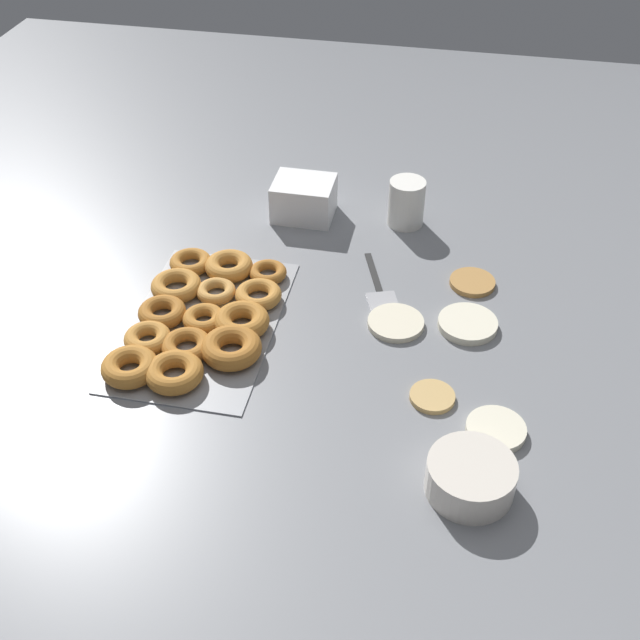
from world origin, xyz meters
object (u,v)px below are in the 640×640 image
(paper_cup, at_px, (406,203))
(donut_tray, at_px, (201,319))
(batter_bowl, at_px, (470,477))
(pancake_2, at_px, (472,282))
(spatula, at_px, (383,300))
(pancake_1, at_px, (468,324))
(pancake_3, at_px, (432,397))
(container_stack, at_px, (304,199))
(pancake_0, at_px, (496,430))
(pancake_4, at_px, (396,323))

(paper_cup, bearing_deg, donut_tray, -37.62)
(donut_tray, distance_m, batter_bowl, 0.61)
(batter_bowl, bearing_deg, pancake_2, -177.41)
(donut_tray, height_order, spatula, donut_tray)
(pancake_1, distance_m, pancake_3, 0.22)
(pancake_2, xyz_separation_m, pancake_3, (0.35, -0.05, -0.00))
(pancake_3, xyz_separation_m, paper_cup, (-0.56, -0.12, 0.05))
(donut_tray, height_order, paper_cup, paper_cup)
(paper_cup, bearing_deg, pancake_3, 11.73)
(pancake_2, xyz_separation_m, batter_bowl, (0.54, 0.02, 0.02))
(container_stack, relative_size, paper_cup, 1.26)
(pancake_2, bearing_deg, pancake_1, -0.61)
(container_stack, bearing_deg, spatula, 38.36)
(donut_tray, relative_size, spatula, 1.81)
(container_stack, bearing_deg, donut_tray, -14.10)
(pancake_1, xyz_separation_m, pancake_3, (0.21, -0.05, -0.00))
(pancake_0, bearing_deg, pancake_1, -166.76)
(pancake_0, height_order, pancake_4, pancake_0)
(paper_cup, bearing_deg, pancake_0, 20.32)
(pancake_2, height_order, batter_bowl, batter_bowl)
(pancake_1, distance_m, paper_cup, 0.39)
(pancake_4, bearing_deg, pancake_3, 25.42)
(pancake_4, xyz_separation_m, donut_tray, (0.08, -0.37, 0.01))
(pancake_2, height_order, paper_cup, paper_cup)
(pancake_0, relative_size, container_stack, 0.74)
(pancake_4, xyz_separation_m, spatula, (-0.07, -0.04, -0.00))
(pancake_1, xyz_separation_m, batter_bowl, (0.40, 0.03, 0.02))
(pancake_2, bearing_deg, pancake_0, 8.60)
(pancake_0, relative_size, paper_cup, 0.93)
(container_stack, relative_size, spatula, 0.55)
(pancake_2, xyz_separation_m, pancake_4, (0.16, -0.14, 0.00))
(pancake_3, relative_size, donut_tray, 0.18)
(pancake_2, xyz_separation_m, spatula, (0.09, -0.18, -0.00))
(pancake_2, height_order, spatula, pancake_2)
(batter_bowl, relative_size, spatula, 0.56)
(pancake_1, relative_size, container_stack, 0.84)
(pancake_1, height_order, container_stack, container_stack)
(pancake_3, relative_size, batter_bowl, 0.58)
(batter_bowl, height_order, spatula, batter_bowl)
(batter_bowl, bearing_deg, container_stack, -149.79)
(batter_bowl, xyz_separation_m, container_stack, (-0.73, -0.43, 0.01))
(pancake_4, bearing_deg, container_stack, -143.61)
(pancake_0, height_order, pancake_3, pancake_0)
(container_stack, height_order, spatula, container_stack)
(pancake_1, relative_size, pancake_3, 1.44)
(pancake_3, bearing_deg, paper_cup, -168.27)
(pancake_3, bearing_deg, pancake_2, 171.81)
(pancake_1, height_order, pancake_3, pancake_1)
(pancake_1, height_order, pancake_2, pancake_1)
(pancake_0, height_order, pancake_1, same)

